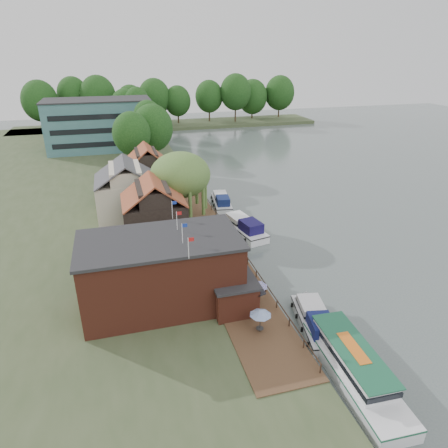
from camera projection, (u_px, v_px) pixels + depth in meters
ground at (302, 283)px, 45.78m from camera, size 260.00×260.00×0.00m
land_bank at (55, 200)px, 69.03m from camera, size 50.00×140.00×1.00m
quay_deck at (213, 245)px, 52.19m from camera, size 6.00×50.00×0.10m
quay_rail at (232, 238)px, 53.11m from camera, size 0.20×49.00×1.00m
pub at (182, 269)px, 39.58m from camera, size 20.00×11.00×7.30m
hotel_block at (100, 124)px, 99.09m from camera, size 25.40×12.40×12.30m
cottage_a at (154, 210)px, 52.29m from camera, size 8.60×7.60×8.50m
cottage_b at (126, 188)px, 60.35m from camera, size 9.60×8.60×8.50m
cottage_c at (147, 170)px, 69.26m from camera, size 7.60×7.60×8.50m
willow at (181, 188)px, 57.40m from camera, size 8.60×8.60×10.43m
umbrella_0 at (260, 321)px, 35.84m from camera, size 2.01×2.01×2.38m
umbrella_1 at (256, 292)px, 40.10m from camera, size 2.24×2.24×2.38m
umbrella_2 at (239, 282)px, 41.78m from camera, size 2.29×2.29×2.38m
umbrella_3 at (234, 263)px, 45.40m from camera, size 2.32×2.32×2.38m
umbrella_4 at (229, 258)px, 46.57m from camera, size 2.21×2.21×2.38m
umbrella_5 at (223, 242)px, 50.31m from camera, size 2.25×2.25×2.38m
cruiser_0 at (315, 318)px, 38.02m from camera, size 4.84×9.98×2.31m
cruiser_1 at (244, 225)px, 57.55m from camera, size 5.53×11.06×2.59m
cruiser_2 at (221, 200)px, 67.47m from camera, size 4.21×9.67×2.25m
tour_boat at (355, 366)px, 31.97m from camera, size 4.20×13.00×2.80m
swan at (358, 362)px, 34.01m from camera, size 0.44×0.44×0.44m
bank_tree_0 at (133, 145)px, 77.10m from camera, size 7.24×7.24×12.80m
bank_tree_1 at (153, 137)px, 82.25m from camera, size 8.33×8.33×13.45m
bank_tree_2 at (149, 129)px, 91.57m from camera, size 6.52×6.52×13.03m
bank_tree_3 at (132, 119)px, 107.23m from camera, size 8.48×8.48×11.89m
bank_tree_4 at (138, 110)px, 117.20m from camera, size 6.94×6.94×13.41m
bank_tree_5 at (126, 110)px, 121.01m from camera, size 8.49×8.49×12.55m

